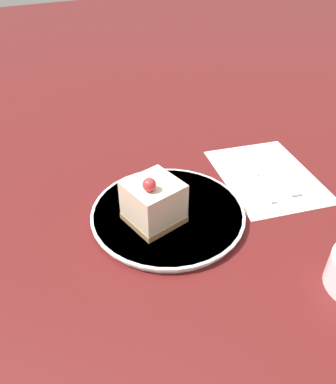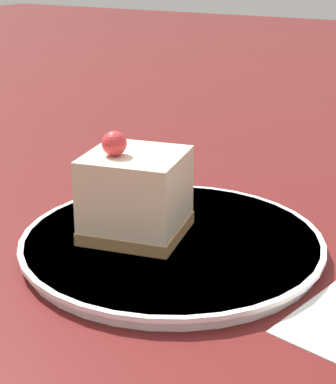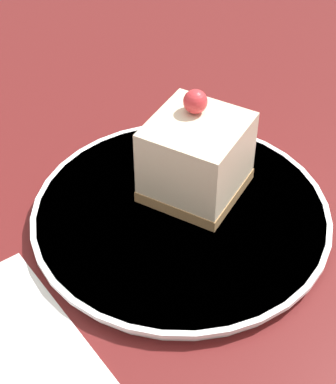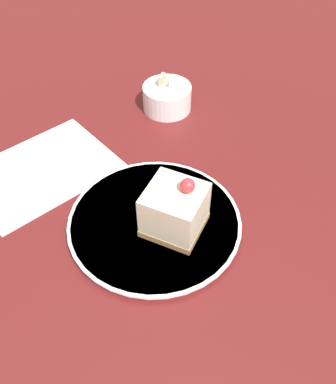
{
  "view_description": "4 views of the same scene",
  "coord_description": "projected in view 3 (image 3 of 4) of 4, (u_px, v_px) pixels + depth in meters",
  "views": [
    {
      "loc": [
        0.25,
        0.44,
        0.43
      ],
      "look_at": [
        0.01,
        -0.01,
        0.04
      ],
      "focal_mm": 35.0,
      "sensor_mm": 36.0,
      "label": 1
    },
    {
      "loc": [
        -0.23,
        0.44,
        0.25
      ],
      "look_at": [
        0.03,
        -0.01,
        0.05
      ],
      "focal_mm": 60.0,
      "sensor_mm": 36.0,
      "label": 2
    },
    {
      "loc": [
        -0.3,
        -0.26,
        0.41
      ],
      "look_at": [
        0.0,
        0.0,
        0.05
      ],
      "focal_mm": 60.0,
      "sensor_mm": 36.0,
      "label": 3
    },
    {
      "loc": [
        0.28,
        -0.32,
        0.52
      ],
      "look_at": [
        0.03,
        0.02,
        0.07
      ],
      "focal_mm": 40.0,
      "sensor_mm": 36.0,
      "label": 4
    }
  ],
  "objects": [
    {
      "name": "ground_plane",
      "position": [
        167.0,
        233.0,
        0.57
      ],
      "size": [
        4.0,
        4.0,
        0.0
      ],
      "primitive_type": "plane",
      "color": "#5B1919"
    },
    {
      "name": "plate",
      "position": [
        177.0,
        213.0,
        0.57
      ],
      "size": [
        0.27,
        0.27,
        0.01
      ],
      "color": "white",
      "rests_on": "ground_plane"
    },
    {
      "name": "cake_slice",
      "position": [
        196.0,
        157.0,
        0.56
      ],
      "size": [
        0.1,
        0.1,
        0.1
      ],
      "rotation": [
        0.0,
        0.0,
        0.2
      ],
      "color": "#9E7547",
      "rests_on": "plate"
    }
  ]
}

